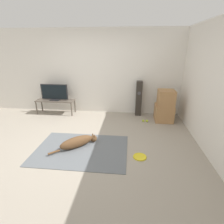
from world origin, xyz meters
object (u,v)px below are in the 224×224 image
object	(u,v)px
dog	(78,142)
frisbee	(140,157)
cardboard_box_lower	(164,113)
tv_stand	(55,102)
cardboard_box_upper	(166,98)
tennis_ball_by_boxes	(143,121)
floor_speaker	(139,98)
tennis_ball_near_speaker	(147,121)
tv	(54,92)

from	to	relation	value
dog	frisbee	distance (m)	1.32
cardboard_box_lower	tv_stand	size ratio (longest dim) A/B	0.43
cardboard_box_upper	tennis_ball_by_boxes	xyz separation A→B (m)	(-0.60, -0.14, -0.66)
dog	floor_speaker	size ratio (longest dim) A/B	0.80
frisbee	tennis_ball_by_boxes	world-z (taller)	tennis_ball_by_boxes
tennis_ball_near_speaker	floor_speaker	bearing A→B (deg)	114.01
dog	tv_stand	xyz separation A→B (m)	(-1.28, 1.91, 0.27)
dog	floor_speaker	bearing A→B (deg)	57.00
frisbee	floor_speaker	size ratio (longest dim) A/B	0.24
dog	tennis_ball_near_speaker	size ratio (longest dim) A/B	12.97
frisbee	dog	bearing A→B (deg)	169.47
cardboard_box_upper	tennis_ball_near_speaker	world-z (taller)	cardboard_box_upper
cardboard_box_lower	dog	bearing A→B (deg)	-140.92
tv	dog	bearing A→B (deg)	-56.30
tv_stand	tv	bearing A→B (deg)	90.00
cardboard_box_lower	cardboard_box_upper	xyz separation A→B (m)	(0.01, -0.02, 0.45)
floor_speaker	tv	bearing A→B (deg)	-176.98
tv	cardboard_box_upper	bearing A→B (deg)	-4.53
dog	cardboard_box_upper	xyz separation A→B (m)	(2.07, 1.65, 0.56)
tv_stand	tennis_ball_by_boxes	world-z (taller)	tv_stand
cardboard_box_lower	tv_stand	bearing A→B (deg)	175.78
dog	cardboard_box_upper	bearing A→B (deg)	38.62
frisbee	cardboard_box_upper	size ratio (longest dim) A/B	0.58
frisbee	tennis_ball_by_boxes	distance (m)	1.76
tv_stand	tennis_ball_by_boxes	xyz separation A→B (m)	(2.75, -0.40, -0.36)
dog	tv	bearing A→B (deg)	123.70
dog	cardboard_box_upper	world-z (taller)	cardboard_box_upper
floor_speaker	tennis_ball_by_boxes	world-z (taller)	floor_speaker
cardboard_box_upper	tv	xyz separation A→B (m)	(-3.34, 0.26, 0.00)
tv	tv_stand	bearing A→B (deg)	-90.00
frisbee	floor_speaker	world-z (taller)	floor_speaker
cardboard_box_lower	cardboard_box_upper	world-z (taller)	cardboard_box_upper
dog	tennis_ball_near_speaker	xyz separation A→B (m)	(1.57, 1.52, -0.09)
frisbee	floor_speaker	xyz separation A→B (m)	(0.04, 2.29, 0.52)
tv_stand	frisbee	bearing A→B (deg)	-39.92
dog	tv	distance (m)	2.37
tennis_ball_by_boxes	tennis_ball_near_speaker	xyz separation A→B (m)	(0.10, 0.00, 0.00)
tennis_ball_near_speaker	tennis_ball_by_boxes	bearing A→B (deg)	-178.24
tennis_ball_near_speaker	tv_stand	bearing A→B (deg)	172.07
floor_speaker	tv_stand	distance (m)	2.62
cardboard_box_lower	tennis_ball_by_boxes	bearing A→B (deg)	-165.15
tennis_ball_near_speaker	dog	bearing A→B (deg)	-136.05
frisbee	cardboard_box_lower	world-z (taller)	cardboard_box_lower
cardboard_box_lower	tennis_ball_by_boxes	world-z (taller)	cardboard_box_lower
cardboard_box_lower	tennis_ball_near_speaker	bearing A→B (deg)	-162.51
tennis_ball_by_boxes	tennis_ball_near_speaker	bearing A→B (deg)	1.76
frisbee	tv_stand	bearing A→B (deg)	140.08
tennis_ball_by_boxes	dog	bearing A→B (deg)	-134.19
cardboard_box_lower	cardboard_box_upper	distance (m)	0.45
frisbee	tennis_ball_near_speaker	distance (m)	1.78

